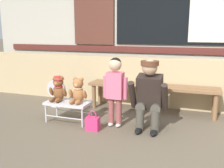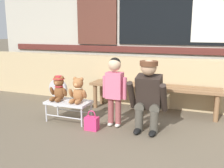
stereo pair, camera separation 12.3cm
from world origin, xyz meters
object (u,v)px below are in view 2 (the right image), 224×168
at_px(teddy_bear_with_hat, 59,89).
at_px(floor_fan, 58,92).
at_px(wooden_bench_long, 153,89).
at_px(adult_crouching, 149,95).
at_px(teddy_bear_plain, 78,91).
at_px(child_standing, 115,84).
at_px(small_display_bench, 69,103).
at_px(handbag_on_ground, 92,123).

height_order(teddy_bear_with_hat, floor_fan, teddy_bear_with_hat).
height_order(wooden_bench_long, adult_crouching, adult_crouching).
relative_size(teddy_bear_plain, child_standing, 0.38).
height_order(small_display_bench, teddy_bear_plain, teddy_bear_plain).
bearing_deg(handbag_on_ground, teddy_bear_plain, 146.41).
bearing_deg(handbag_on_ground, floor_fan, 141.68).
bearing_deg(wooden_bench_long, teddy_bear_with_hat, -144.18).
bearing_deg(wooden_bench_long, floor_fan, -170.95).
bearing_deg(teddy_bear_with_hat, child_standing, 2.88).
relative_size(handbag_on_ground, floor_fan, 0.57).
distance_m(wooden_bench_long, floor_fan, 1.65).
bearing_deg(floor_fan, wooden_bench_long, 9.05).
xyz_separation_m(child_standing, floor_fan, (-1.27, 0.57, -0.35)).
distance_m(wooden_bench_long, child_standing, 0.93).
distance_m(small_display_bench, handbag_on_ground, 0.54).
bearing_deg(small_display_bench, child_standing, 3.71).
bearing_deg(child_standing, teddy_bear_plain, -175.35).
height_order(child_standing, handbag_on_ground, child_standing).
bearing_deg(teddy_bear_with_hat, wooden_bench_long, 35.82).
height_order(teddy_bear_plain, child_standing, child_standing).
height_order(small_display_bench, child_standing, child_standing).
xyz_separation_m(child_standing, adult_crouching, (0.48, 0.02, -0.11)).
relative_size(wooden_bench_long, adult_crouching, 2.21).
relative_size(child_standing, floor_fan, 2.00).
relative_size(small_display_bench, adult_crouching, 0.67).
bearing_deg(adult_crouching, handbag_on_ground, -158.97).
bearing_deg(small_display_bench, teddy_bear_plain, 0.51).
bearing_deg(floor_fan, teddy_bear_plain, -40.15).
bearing_deg(teddy_bear_plain, floor_fan, 139.85).
height_order(teddy_bear_plain, floor_fan, teddy_bear_plain).
bearing_deg(floor_fan, adult_crouching, -17.47).
xyz_separation_m(teddy_bear_plain, adult_crouching, (1.02, 0.07, 0.02)).
bearing_deg(floor_fan, handbag_on_ground, -38.32).
distance_m(teddy_bear_with_hat, teddy_bear_plain, 0.32).
relative_size(small_display_bench, teddy_bear_plain, 1.76).
distance_m(teddy_bear_with_hat, floor_fan, 0.78).
height_order(small_display_bench, teddy_bear_with_hat, teddy_bear_with_hat).
height_order(wooden_bench_long, small_display_bench, wooden_bench_long).
xyz_separation_m(teddy_bear_with_hat, floor_fan, (-0.41, 0.62, -0.23)).
xyz_separation_m(wooden_bench_long, teddy_bear_with_hat, (-1.21, -0.88, 0.10)).
bearing_deg(adult_crouching, teddy_bear_plain, -176.23).
bearing_deg(handbag_on_ground, adult_crouching, 21.03).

